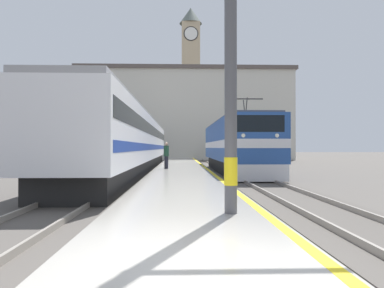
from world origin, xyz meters
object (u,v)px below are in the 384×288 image
(clock_tower, at_px, (191,79))
(locomotive_train, at_px, (235,146))
(catenary_mast, at_px, (236,39))
(passenger_train, at_px, (134,142))
(person_on_platform, at_px, (166,155))

(clock_tower, bearing_deg, locomotive_train, -87.11)
(locomotive_train, distance_m, catenary_mast, 17.63)
(passenger_train, bearing_deg, catenary_mast, -76.85)
(locomotive_train, bearing_deg, person_on_platform, -175.72)
(catenary_mast, distance_m, clock_tower, 55.47)
(passenger_train, height_order, clock_tower, clock_tower)
(catenary_mast, height_order, clock_tower, clock_tower)
(locomotive_train, relative_size, passenger_train, 0.46)
(locomotive_train, xyz_separation_m, clock_tower, (-1.89, 37.39, 11.47))
(locomotive_train, xyz_separation_m, catenary_mast, (-2.58, -17.30, 2.23))
(catenary_mast, height_order, person_on_platform, catenary_mast)
(locomotive_train, xyz_separation_m, person_on_platform, (-4.66, -0.35, -0.61))
(locomotive_train, relative_size, catenary_mast, 2.12)
(passenger_train, relative_size, person_on_platform, 19.66)
(catenary_mast, xyz_separation_m, person_on_platform, (-2.09, 16.95, -2.83))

